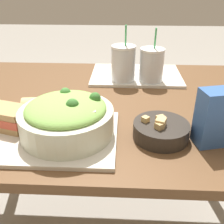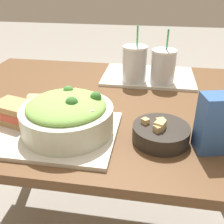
{
  "view_description": "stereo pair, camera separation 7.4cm",
  "coord_description": "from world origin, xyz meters",
  "px_view_note": "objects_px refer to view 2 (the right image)",
  "views": [
    {
      "loc": [
        0.08,
        -0.88,
        1.16
      ],
      "look_at": [
        0.05,
        -0.23,
        0.82
      ],
      "focal_mm": 42.0,
      "sensor_mm": 36.0,
      "label": 1
    },
    {
      "loc": [
        0.15,
        -0.87,
        1.16
      ],
      "look_at": [
        0.05,
        -0.23,
        0.82
      ],
      "focal_mm": 42.0,
      "sensor_mm": 36.0,
      "label": 2
    }
  ],
  "objects_px": {
    "baguette_near": "(47,104)",
    "soup_bowl": "(161,133)",
    "drink_cup_red": "(163,68)",
    "napkin_folded": "(82,97)",
    "sandwich_near": "(14,112)",
    "chip_bag": "(223,123)",
    "salad_bowl": "(67,114)",
    "drink_cup_dark": "(134,65)"
  },
  "relations": [
    {
      "from": "soup_bowl",
      "to": "napkin_folded",
      "type": "distance_m",
      "value": 0.39
    },
    {
      "from": "salad_bowl",
      "to": "drink_cup_red",
      "type": "height_order",
      "value": "drink_cup_red"
    },
    {
      "from": "drink_cup_red",
      "to": "napkin_folded",
      "type": "bearing_deg",
      "value": -149.3
    },
    {
      "from": "drink_cup_red",
      "to": "chip_bag",
      "type": "height_order",
      "value": "drink_cup_red"
    },
    {
      "from": "chip_bag",
      "to": "drink_cup_red",
      "type": "bearing_deg",
      "value": 94.91
    },
    {
      "from": "drink_cup_dark",
      "to": "chip_bag",
      "type": "bearing_deg",
      "value": -58.92
    },
    {
      "from": "soup_bowl",
      "to": "salad_bowl",
      "type": "bearing_deg",
      "value": -178.55
    },
    {
      "from": "baguette_near",
      "to": "drink_cup_red",
      "type": "xyz_separation_m",
      "value": [
        0.37,
        0.34,
        0.03
      ]
    },
    {
      "from": "soup_bowl",
      "to": "baguette_near",
      "type": "relative_size",
      "value": 1.31
    },
    {
      "from": "soup_bowl",
      "to": "baguette_near",
      "type": "height_order",
      "value": "baguette_near"
    },
    {
      "from": "napkin_folded",
      "to": "drink_cup_dark",
      "type": "bearing_deg",
      "value": 44.32
    },
    {
      "from": "drink_cup_dark",
      "to": "drink_cup_red",
      "type": "bearing_deg",
      "value": 0.0
    },
    {
      "from": "drink_cup_red",
      "to": "chip_bag",
      "type": "bearing_deg",
      "value": -71.52
    },
    {
      "from": "soup_bowl",
      "to": "chip_bag",
      "type": "height_order",
      "value": "chip_bag"
    },
    {
      "from": "drink_cup_red",
      "to": "napkin_folded",
      "type": "xyz_separation_m",
      "value": [
        -0.3,
        -0.18,
        -0.08
      ]
    },
    {
      "from": "soup_bowl",
      "to": "chip_bag",
      "type": "relative_size",
      "value": 1.0
    },
    {
      "from": "drink_cup_red",
      "to": "sandwich_near",
      "type": "bearing_deg",
      "value": -137.84
    },
    {
      "from": "sandwich_near",
      "to": "soup_bowl",
      "type": "bearing_deg",
      "value": 13.47
    },
    {
      "from": "sandwich_near",
      "to": "drink_cup_dark",
      "type": "relative_size",
      "value": 0.58
    },
    {
      "from": "baguette_near",
      "to": "napkin_folded",
      "type": "distance_m",
      "value": 0.18
    },
    {
      "from": "drink_cup_dark",
      "to": "baguette_near",
      "type": "bearing_deg",
      "value": -127.14
    },
    {
      "from": "napkin_folded",
      "to": "drink_cup_red",
      "type": "bearing_deg",
      "value": 30.7
    },
    {
      "from": "baguette_near",
      "to": "napkin_folded",
      "type": "xyz_separation_m",
      "value": [
        0.07,
        0.16,
        -0.04
      ]
    },
    {
      "from": "drink_cup_red",
      "to": "napkin_folded",
      "type": "relative_size",
      "value": 1.1
    },
    {
      "from": "sandwich_near",
      "to": "salad_bowl",
      "type": "bearing_deg",
      "value": 8.16
    },
    {
      "from": "sandwich_near",
      "to": "chip_bag",
      "type": "bearing_deg",
      "value": 12.54
    },
    {
      "from": "drink_cup_dark",
      "to": "drink_cup_red",
      "type": "xyz_separation_m",
      "value": [
        0.12,
        0.0,
        -0.0
      ]
    },
    {
      "from": "sandwich_near",
      "to": "chip_bag",
      "type": "height_order",
      "value": "chip_bag"
    },
    {
      "from": "salad_bowl",
      "to": "chip_bag",
      "type": "bearing_deg",
      "value": -1.19
    },
    {
      "from": "napkin_folded",
      "to": "baguette_near",
      "type": "bearing_deg",
      "value": -114.32
    },
    {
      "from": "salad_bowl",
      "to": "drink_cup_red",
      "type": "bearing_deg",
      "value": 57.83
    },
    {
      "from": "drink_cup_red",
      "to": "drink_cup_dark",
      "type": "bearing_deg",
      "value": -180.0
    },
    {
      "from": "soup_bowl",
      "to": "drink_cup_dark",
      "type": "xyz_separation_m",
      "value": [
        -0.11,
        0.42,
        0.06
      ]
    },
    {
      "from": "soup_bowl",
      "to": "sandwich_near",
      "type": "distance_m",
      "value": 0.45
    },
    {
      "from": "sandwich_near",
      "to": "chip_bag",
      "type": "distance_m",
      "value": 0.6
    },
    {
      "from": "soup_bowl",
      "to": "drink_cup_red",
      "type": "height_order",
      "value": "drink_cup_red"
    },
    {
      "from": "sandwich_near",
      "to": "drink_cup_dark",
      "type": "height_order",
      "value": "drink_cup_dark"
    },
    {
      "from": "soup_bowl",
      "to": "drink_cup_dark",
      "type": "height_order",
      "value": "drink_cup_dark"
    },
    {
      "from": "salad_bowl",
      "to": "drink_cup_red",
      "type": "xyz_separation_m",
      "value": [
        0.27,
        0.43,
        0.01
      ]
    },
    {
      "from": "baguette_near",
      "to": "soup_bowl",
      "type": "bearing_deg",
      "value": -111.03
    },
    {
      "from": "baguette_near",
      "to": "chip_bag",
      "type": "relative_size",
      "value": 0.76
    },
    {
      "from": "drink_cup_dark",
      "to": "drink_cup_red",
      "type": "distance_m",
      "value": 0.12
    }
  ]
}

